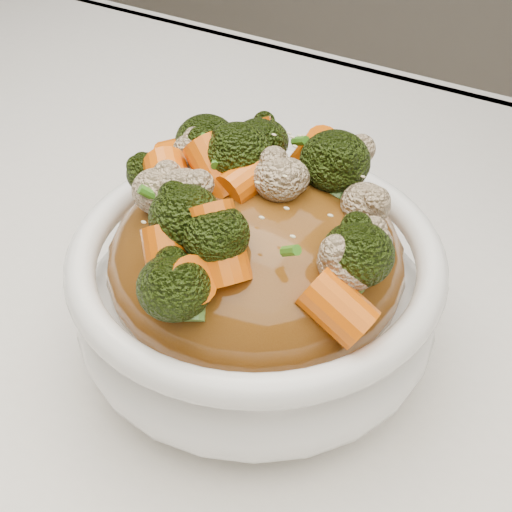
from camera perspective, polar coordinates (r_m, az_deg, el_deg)
The scene contains 8 objects.
tablecloth at distance 0.48m, azimuth -3.40°, elevation -6.93°, with size 1.20×0.80×0.04m, color white.
bowl at distance 0.42m, azimuth 0.00°, elevation -3.30°, with size 0.21×0.21×0.08m, color white, non-canonical shape.
sauce_base at distance 0.41m, azimuth 0.00°, elevation -0.32°, with size 0.17×0.17×0.09m, color brown.
carrots at distance 0.37m, azimuth 0.00°, elevation 6.95°, with size 0.17×0.17×0.05m, color #DF5D07, non-canonical shape.
broccoli at distance 0.37m, azimuth 0.00°, elevation 6.82°, with size 0.17×0.17×0.04m, color black, non-canonical shape.
cauliflower at distance 0.37m, azimuth 0.00°, elevation 6.57°, with size 0.17×0.17×0.04m, color tan, non-canonical shape.
scallions at distance 0.37m, azimuth 0.00°, elevation 7.08°, with size 0.13×0.13×0.02m, color #36741A, non-canonical shape.
sesame_seeds at distance 0.37m, azimuth 0.00°, elevation 7.08°, with size 0.15×0.15×0.01m, color beige, non-canonical shape.
Camera 1 is at (0.19, -0.27, 1.08)m, focal length 50.00 mm.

